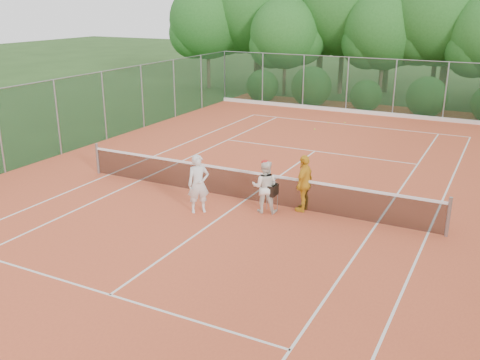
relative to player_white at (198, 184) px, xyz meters
name	(u,v)px	position (x,y,z in m)	size (l,w,h in m)	color
ground	(246,200)	(0.78, 1.50, -0.89)	(120.00, 120.00, 0.00)	#244318
clay_court	(246,200)	(0.78, 1.50, -0.88)	(18.00, 36.00, 0.02)	#D55731
tennis_net	(246,184)	(0.78, 1.50, -0.35)	(11.97, 0.10, 1.10)	gray
player_white	(198,184)	(0.00, 0.00, 0.00)	(0.63, 0.41, 1.73)	silver
player_center_grp	(265,186)	(1.71, 0.88, -0.08)	(0.90, 0.79, 1.60)	white
player_yellow	(304,183)	(2.69, 1.51, -0.01)	(1.00, 0.42, 1.70)	gold
ball_hopper	(270,190)	(1.87, 0.92, -0.18)	(0.38, 0.38, 0.87)	gray
stray_ball_a	(328,123)	(-0.43, 13.24, -0.83)	(0.07, 0.07, 0.07)	gold
stray_ball_b	(315,129)	(-0.54, 11.54, -0.83)	(0.07, 0.07, 0.07)	#B7DB32
stray_ball_c	(345,123)	(0.32, 13.63, -0.83)	(0.07, 0.07, 0.07)	#BED531
court_markings	(246,200)	(0.78, 1.50, -0.86)	(11.03, 23.83, 0.01)	white
fence_back	(370,87)	(0.78, 16.50, 0.63)	(18.07, 0.07, 3.00)	#19381E
tropical_treeline	(422,15)	(2.21, 21.73, 4.23)	(32.10, 8.49, 15.03)	brown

